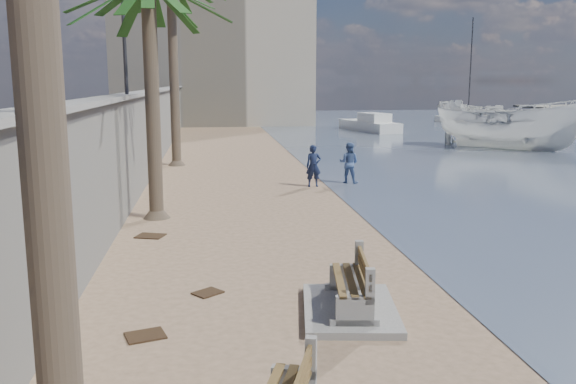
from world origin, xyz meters
TOP-DOWN VIEW (x-y plane):
  - ground_plane at (0.00, 0.00)m, footprint 140.00×140.00m
  - seawall at (-5.20, 20.00)m, footprint 0.45×70.00m
  - wall_cap at (-5.20, 20.00)m, footprint 0.80×70.00m
  - end_building at (-2.00, 52.00)m, footprint 18.00×12.00m
  - bench_far at (-0.09, 1.60)m, footprint 1.92×2.55m
  - pedestrian_sign at (-5.00, 1.50)m, footprint 0.78×0.07m
  - person_a at (1.47, 14.59)m, footprint 0.67×0.46m
  - person_b at (3.00, 15.20)m, footprint 1.08×1.00m
  - boat_cruiser at (15.29, 26.19)m, footprint 4.95×4.95m
  - yacht_near at (26.02, 40.62)m, footprint 8.45×9.51m
  - yacht_far at (10.45, 40.33)m, footprint 3.65×7.54m
  - sailboat_west at (23.42, 50.64)m, footprint 6.87×2.80m
  - debris_b at (-3.57, 1.03)m, footprint 0.72×0.64m
  - debris_c at (-4.09, 7.51)m, footprint 0.84×0.75m
  - debris_d at (-2.58, 2.92)m, footprint 0.66×0.64m

SIDE VIEW (x-z plane):
  - ground_plane at x=0.00m, z-range 0.00..0.00m
  - debris_b at x=-3.57m, z-range 0.00..0.03m
  - debris_c at x=-4.09m, z-range 0.00..0.03m
  - debris_d at x=-2.58m, z-range 0.00..0.03m
  - sailboat_west at x=23.42m, z-range -4.81..5.48m
  - yacht_near at x=26.02m, z-range -0.40..1.10m
  - yacht_far at x=10.45m, z-range -0.40..1.10m
  - bench_far at x=-0.09m, z-range -0.06..0.92m
  - person_b at x=3.00m, z-range 0.00..1.81m
  - person_a at x=1.47m, z-range 0.00..1.85m
  - boat_cruiser at x=15.29m, z-range -0.40..3.66m
  - seawall at x=-5.20m, z-range 0.00..3.50m
  - wall_cap at x=-5.20m, z-range 3.49..3.61m
  - pedestrian_sign at x=-5.00m, z-range 3.95..6.35m
  - end_building at x=-2.00m, z-range 0.00..14.00m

